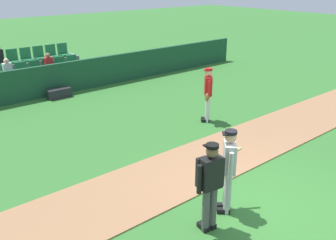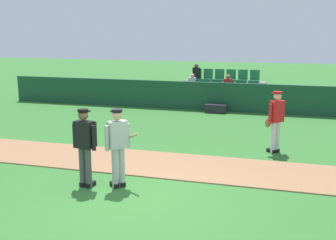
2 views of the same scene
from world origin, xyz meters
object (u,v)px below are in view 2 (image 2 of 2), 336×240
at_px(runner_red_jersey, 276,120).
at_px(equipment_bag, 216,109).
at_px(batter_grey_jersey, 118,145).
at_px(umpire_home_plate, 85,143).

height_order(runner_red_jersey, equipment_bag, runner_red_jersey).
distance_m(batter_grey_jersey, runner_red_jersey, 4.92).
distance_m(batter_grey_jersey, equipment_bag, 9.21).
bearing_deg(umpire_home_plate, equipment_bag, 82.04).
bearing_deg(batter_grey_jersey, equipment_bag, 86.21).
bearing_deg(equipment_bag, umpire_home_plate, -97.96).
xyz_separation_m(umpire_home_plate, equipment_bag, (1.31, 9.34, -0.82)).
bearing_deg(runner_red_jersey, umpire_home_plate, -135.16).
bearing_deg(equipment_bag, runner_red_jersey, -64.30).
xyz_separation_m(batter_grey_jersey, umpire_home_plate, (-0.70, -0.18, 0.03)).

